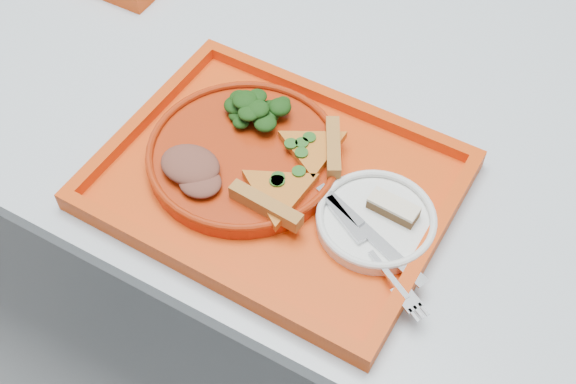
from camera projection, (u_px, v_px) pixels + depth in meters
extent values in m
plane|color=#92969A|center=(259.00, 298.00, 1.71)|extent=(10.00, 10.00, 0.00)
cube|color=#B4BDCA|center=(244.00, 66.00, 1.13)|extent=(1.60, 0.80, 0.03)
cylinder|color=gray|center=(74.00, 6.00, 1.81)|extent=(0.05, 0.05, 0.72)
cube|color=#D73E0B|center=(276.00, 184.00, 0.96)|extent=(0.46, 0.36, 0.01)
cylinder|color=#A2280A|center=(244.00, 156.00, 0.97)|extent=(0.26, 0.26, 0.02)
cylinder|color=white|center=(376.00, 222.00, 0.91)|extent=(0.15, 0.15, 0.01)
ellipsoid|color=black|center=(255.00, 103.00, 0.99)|extent=(0.09, 0.08, 0.04)
ellipsoid|color=brown|center=(190.00, 165.00, 0.93)|extent=(0.08, 0.07, 0.02)
cube|color=#4C2F19|center=(393.00, 209.00, 0.90)|extent=(0.07, 0.03, 0.01)
cube|color=beige|center=(394.00, 204.00, 0.89)|extent=(0.07, 0.03, 0.00)
cube|color=silver|center=(369.00, 233.00, 0.88)|extent=(0.18, 0.08, 0.01)
cube|color=silver|center=(370.00, 250.00, 0.87)|extent=(0.17, 0.11, 0.01)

